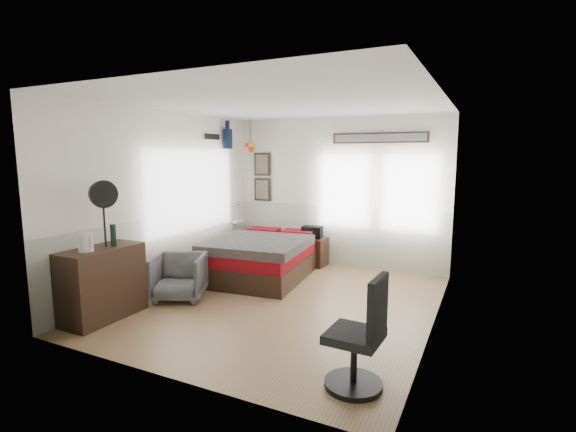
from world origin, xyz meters
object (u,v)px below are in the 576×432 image
armchair (179,277)px  task_chair (361,343)px  nightstand (312,251)px  dresser (103,283)px  bed (263,257)px

armchair → task_chair: bearing=-45.8°
task_chair → nightstand: bearing=121.3°
dresser → nightstand: 3.75m
bed → task_chair: size_ratio=2.14×
armchair → nightstand: bearing=43.8°
dresser → nightstand: dresser is taller
dresser → task_chair: size_ratio=0.97×
armchair → dresser: bearing=-135.9°
bed → dresser: (-0.88, -2.48, 0.13)m
task_chair → bed: bearing=135.7°
bed → armchair: (-0.51, -1.51, -0.00)m
armchair → nightstand: (0.98, 2.51, -0.06)m
dresser → nightstand: size_ratio=1.93×
bed → armchair: bed is taller
bed → task_chair: bearing=-53.1°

